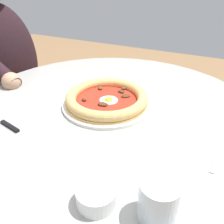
# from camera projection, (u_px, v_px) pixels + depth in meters

# --- Properties ---
(dining_table) EXTENTS (0.99, 0.99, 0.74)m
(dining_table) POSITION_uv_depth(u_px,v_px,m) (110.00, 150.00, 0.87)
(dining_table) COLOR #999993
(dining_table) RESTS_ON ground
(pizza_on_plate) EXTENTS (0.29, 0.29, 0.04)m
(pizza_on_plate) POSITION_uv_depth(u_px,v_px,m) (107.00, 99.00, 0.80)
(pizza_on_plate) COLOR white
(pizza_on_plate) RESTS_ON dining_table
(water_glass) EXTENTS (0.07, 0.07, 0.08)m
(water_glass) POSITION_uv_depth(u_px,v_px,m) (158.00, 202.00, 0.44)
(water_glass) COLOR silver
(water_glass) RESTS_ON dining_table
(steak_knife) EXTENTS (0.19, 0.06, 0.01)m
(steak_knife) POSITION_uv_depth(u_px,v_px,m) (4.00, 123.00, 0.71)
(steak_knife) COLOR silver
(steak_knife) RESTS_ON dining_table
(ramekin_capers) EXTENTS (0.08, 0.08, 0.04)m
(ramekin_capers) POSITION_uv_depth(u_px,v_px,m) (96.00, 196.00, 0.47)
(ramekin_capers) COLOR white
(ramekin_capers) RESTS_ON dining_table
(fork_utensil) EXTENTS (0.03, 0.17, 0.00)m
(fork_utensil) POSITION_uv_depth(u_px,v_px,m) (220.00, 151.00, 0.61)
(fork_utensil) COLOR #BCBCC1
(fork_utensil) RESTS_ON dining_table
(diner_person) EXTENTS (0.48, 0.45, 1.18)m
(diner_person) POSITION_uv_depth(u_px,v_px,m) (13.00, 100.00, 1.29)
(diner_person) COLOR #282833
(diner_person) RESTS_ON ground
(cafe_chair_diner) EXTENTS (0.48, 0.48, 0.85)m
(cafe_chair_diner) POSITION_uv_depth(u_px,v_px,m) (1.00, 94.00, 1.38)
(cafe_chair_diner) COLOR #504A45
(cafe_chair_diner) RESTS_ON ground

